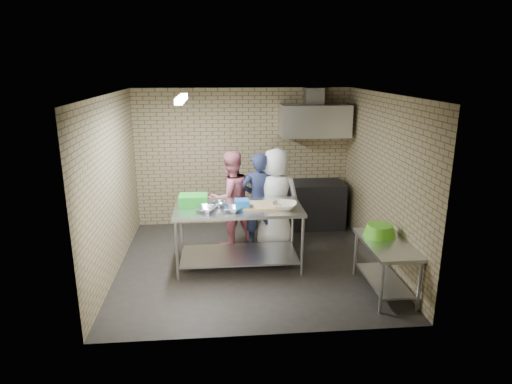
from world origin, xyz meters
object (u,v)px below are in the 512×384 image
green_crate (193,200)px  blue_tub (242,204)px  side_counter (385,267)px  stove (312,204)px  green_basin (380,230)px  bottle_red (315,123)px  woman_white (276,198)px  man_navy (259,200)px  prep_table (239,236)px  woman_pink (231,198)px

green_crate → blue_tub: green_crate is taller
side_counter → stove: bearing=99.3°
stove → green_basin: (0.43, -2.50, 0.38)m
stove → bottle_red: (0.05, 0.24, 1.58)m
green_basin → woman_white: 2.04m
man_navy → woman_white: 0.30m
side_counter → prep_table: bearing=152.0°
stove → bottle_red: bearing=78.2°
green_basin → side_counter: bearing=-85.4°
stove → bottle_red: 1.60m
green_crate → bottle_red: bearing=38.2°
prep_table → side_counter: (2.00, -1.06, -0.12)m
side_counter → green_basin: size_ratio=2.61×
blue_tub → green_basin: bearing=-20.2°
blue_tub → bottle_red: bottle_red is taller
prep_table → man_navy: 0.95m
side_counter → bottle_red: 3.44m
stove → man_navy: man_navy is taller
blue_tub → stove: bearing=50.1°
bottle_red → blue_tub: bearing=-127.3°
green_crate → blue_tub: 0.78m
man_navy → blue_tub: bearing=65.6°
woman_pink → woman_white: bearing=142.1°
green_basin → bottle_red: bottle_red is taller
stove → woman_pink: (-1.64, -0.76, 0.40)m
prep_table → woman_white: 1.11m
prep_table → stove: size_ratio=1.65×
side_counter → green_crate: size_ratio=2.73×
green_crate → man_navy: (1.09, 0.67, -0.23)m
man_navy → side_counter: bearing=127.7°
prep_table → green_basin: bearing=-22.3°
green_crate → prep_table: bearing=-9.7°
bottle_red → woman_pink: bottle_red is taller
prep_table → stove: 2.29m
prep_table → bottle_red: bearing=50.4°
woman_pink → woman_white: woman_white is taller
woman_white → blue_tub: bearing=75.4°
side_counter → man_navy: 2.49m
bottle_red → woman_white: bearing=-128.1°
blue_tub → bottle_red: bearing=52.7°
woman_pink → woman_white: 0.80m
woman_pink → woman_white: (0.78, -0.15, 0.03)m
prep_table → woman_white: woman_white is taller
stove → bottle_red: size_ratio=6.67×
prep_table → blue_tub: blue_tub is taller
side_counter → green_crate: (-2.70, 1.18, 0.70)m
side_counter → green_crate: green_crate is taller
woman_white → woman_pink: bearing=10.6°
prep_table → green_crate: 0.92m
stove → woman_white: (-0.86, -0.92, 0.43)m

